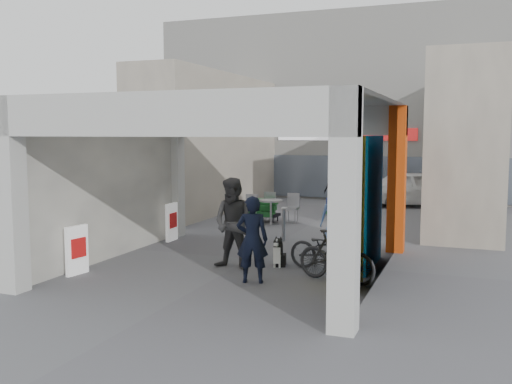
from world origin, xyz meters
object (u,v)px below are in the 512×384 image
at_px(man_crates, 338,192).
at_px(cafe_set, 270,213).
at_px(man_with_dog, 252,239).
at_px(white_van, 419,188).
at_px(produce_stand, 262,213).
at_px(bicycle_rear, 336,256).
at_px(man_back_turned, 234,224).
at_px(bicycle_front, 328,250).
at_px(man_elderly, 334,216).
at_px(border_collie, 279,254).

bearing_deg(man_crates, cafe_set, 58.83).
distance_m(man_with_dog, white_van, 13.16).
xyz_separation_m(produce_stand, bicycle_rear, (3.92, -6.58, 0.21)).
relative_size(cafe_set, produce_stand, 1.42).
xyz_separation_m(man_back_turned, bicycle_front, (1.91, 0.44, -0.50)).
relative_size(produce_stand, bicycle_front, 0.62).
bearing_deg(man_back_turned, man_elderly, 71.14).
relative_size(produce_stand, border_collie, 1.63).
distance_m(bicycle_rear, white_van, 12.41).
bearing_deg(man_elderly, man_with_dog, -102.00).
bearing_deg(white_van, man_crates, 128.52).
bearing_deg(man_elderly, bicycle_front, -83.09).
xyz_separation_m(cafe_set, produce_stand, (-0.34, 0.17, -0.05)).
bearing_deg(white_van, man_back_turned, 147.10).
bearing_deg(cafe_set, white_van, 55.92).
bearing_deg(man_elderly, bicycle_rear, -80.02).
bearing_deg(bicycle_front, border_collie, 98.50).
xyz_separation_m(border_collie, man_crates, (-0.44, 7.71, 0.57)).
distance_m(border_collie, bicycle_front, 1.12).
distance_m(produce_stand, man_elderly, 4.27).
xyz_separation_m(man_elderly, man_crates, (-1.01, 4.91, 0.11)).
height_order(man_with_dog, bicycle_rear, man_with_dog).
relative_size(man_back_turned, bicycle_rear, 1.16).
bearing_deg(cafe_set, man_crates, 51.26).
distance_m(cafe_set, produce_stand, 0.38).
relative_size(border_collie, man_elderly, 0.46).
xyz_separation_m(man_elderly, bicycle_rear, (0.87, -3.62, -0.23)).
bearing_deg(man_crates, border_collie, 100.86).
distance_m(produce_stand, man_with_dog, 7.60).
bearing_deg(man_crates, produce_stand, 51.30).
bearing_deg(bicycle_front, cafe_set, 42.59).
bearing_deg(bicycle_front, man_crates, 23.97).
distance_m(man_crates, bicycle_front, 7.95).
distance_m(man_elderly, bicycle_rear, 3.73).
height_order(man_crates, bicycle_rear, man_crates).
distance_m(border_collie, bicycle_rear, 1.67).
bearing_deg(produce_stand, man_with_dog, -74.33).
relative_size(man_elderly, bicycle_front, 0.83).
relative_size(bicycle_front, bicycle_rear, 1.06).
height_order(border_collie, white_van, white_van).
distance_m(man_back_turned, man_elderly, 3.60).
distance_m(man_with_dog, man_back_turned, 1.19).
height_order(cafe_set, man_elderly, man_elderly).
xyz_separation_m(man_crates, bicycle_front, (1.54, -7.79, -0.38)).
height_order(cafe_set, produce_stand, cafe_set).
distance_m(man_elderly, bicycle_front, 2.94).
bearing_deg(produce_stand, border_collie, -69.60).
height_order(man_elderly, bicycle_rear, man_elderly).
height_order(man_back_turned, man_elderly, man_back_turned).
xyz_separation_m(bicycle_front, white_van, (0.81, 11.66, 0.24)).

